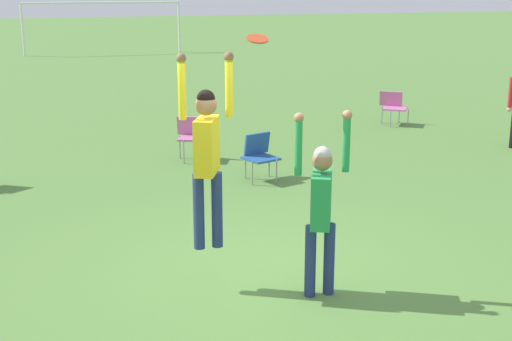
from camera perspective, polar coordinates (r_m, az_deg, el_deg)
name	(u,v)px	position (r m, az deg, el deg)	size (l,w,h in m)	color
ground_plane	(259,275)	(8.35, 0.20, -8.38)	(120.00, 120.00, 0.00)	#56843D
person_jumping	(207,147)	(7.52, -3.96, 1.86)	(0.60, 0.49, 2.12)	navy
person_defending	(321,201)	(7.52, 5.24, -2.45)	(0.63, 0.52, 2.02)	navy
frisbee	(257,39)	(7.34, 0.12, 10.49)	(0.23, 0.22, 0.09)	#E04C23
camping_chair_0	(191,134)	(13.54, -5.21, 2.94)	(0.63, 0.67, 0.81)	gray
camping_chair_1	(259,153)	(12.11, 0.27, 1.41)	(0.65, 0.69, 0.79)	gray
camping_chair_3	(394,105)	(17.14, 10.95, 5.16)	(0.74, 0.81, 0.76)	gray
soccer_goal	(102,13)	(33.77, -12.20, 12.22)	(7.10, 0.10, 2.35)	white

